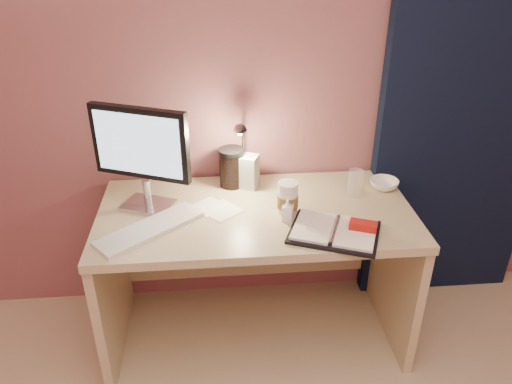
{
  "coord_description": "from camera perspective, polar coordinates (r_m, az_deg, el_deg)",
  "views": [
    {
      "loc": [
        -0.17,
        -0.52,
        1.86
      ],
      "look_at": [
        -0.0,
        1.33,
        0.85
      ],
      "focal_mm": 35.0,
      "sensor_mm": 36.0,
      "label": 1
    }
  ],
  "objects": [
    {
      "name": "product_box",
      "position": [
        2.38,
        -1.12,
        2.39
      ],
      "size": [
        0.13,
        0.12,
        0.16
      ],
      "primitive_type": "cube",
      "rotation": [
        0.0,
        0.0,
        -0.4
      ],
      "color": "silver",
      "rests_on": "desk"
    },
    {
      "name": "lotion_bottle",
      "position": [
        2.13,
        3.62,
        -1.98
      ],
      "size": [
        0.06,
        0.06,
        0.1
      ],
      "primitive_type": "imported",
      "rotation": [
        0.0,
        0.0,
        -0.31
      ],
      "color": "white",
      "rests_on": "desk"
    },
    {
      "name": "bowl",
      "position": [
        2.47,
        14.42,
        0.87
      ],
      "size": [
        0.17,
        0.17,
        0.04
      ],
      "primitive_type": "imported",
      "rotation": [
        0.0,
        0.0,
        0.3
      ],
      "color": "white",
      "rests_on": "desk"
    },
    {
      "name": "room",
      "position": [
        2.59,
        21.25,
        10.32
      ],
      "size": [
        3.5,
        3.5,
        3.5
      ],
      "color": "#C6B28E",
      "rests_on": "ground"
    },
    {
      "name": "coffee_cup",
      "position": [
        2.17,
        3.66,
        -0.78
      ],
      "size": [
        0.09,
        0.09,
        0.15
      ],
      "color": "white",
      "rests_on": "desk"
    },
    {
      "name": "paper_a",
      "position": [
        2.22,
        -3.98,
        -2.14
      ],
      "size": [
        0.21,
        0.21,
        0.0
      ],
      "primitive_type": "cube",
      "rotation": [
        0.0,
        0.0,
        0.71
      ],
      "color": "white",
      "rests_on": "desk"
    },
    {
      "name": "dark_jar",
      "position": [
        2.4,
        -2.78,
        2.61
      ],
      "size": [
        0.12,
        0.12,
        0.17
      ],
      "primitive_type": "cylinder",
      "color": "black",
      "rests_on": "desk"
    },
    {
      "name": "desk",
      "position": [
        2.4,
        -0.16,
        -5.84
      ],
      "size": [
        1.4,
        0.7,
        0.73
      ],
      "color": "beige",
      "rests_on": "ground"
    },
    {
      "name": "clear_cup",
      "position": [
        2.36,
        11.25,
        1.05
      ],
      "size": [
        0.07,
        0.07,
        0.12
      ],
      "primitive_type": "cylinder",
      "color": "white",
      "rests_on": "desk"
    },
    {
      "name": "desk_lamp",
      "position": [
        2.33,
        -1.02,
        5.18
      ],
      "size": [
        0.1,
        0.21,
        0.33
      ],
      "rotation": [
        0.0,
        0.0,
        -0.17
      ],
      "color": "silver",
      "rests_on": "desk"
    },
    {
      "name": "paper_c",
      "position": [
        2.26,
        -5.41,
        -1.67
      ],
      "size": [
        0.19,
        0.19,
        0.0
      ],
      "primitive_type": "cube",
      "rotation": [
        0.0,
        0.0,
        0.68
      ],
      "color": "white",
      "rests_on": "desk"
    },
    {
      "name": "keyboard",
      "position": [
        2.12,
        -12.0,
        -4.11
      ],
      "size": [
        0.45,
        0.41,
        0.02
      ],
      "primitive_type": "cube",
      "rotation": [
        0.0,
        0.0,
        0.69
      ],
      "color": "white",
      "rests_on": "desk"
    },
    {
      "name": "planner",
      "position": [
        2.08,
        9.22,
        -4.4
      ],
      "size": [
        0.43,
        0.38,
        0.06
      ],
      "rotation": [
        0.0,
        0.0,
        -0.38
      ],
      "color": "black",
      "rests_on": "desk"
    },
    {
      "name": "monitor",
      "position": [
        2.17,
        -12.89,
        4.77
      ],
      "size": [
        0.42,
        0.23,
        0.47
      ],
      "rotation": [
        0.0,
        0.0,
        -0.4
      ],
      "color": "silver",
      "rests_on": "desk"
    }
  ]
}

